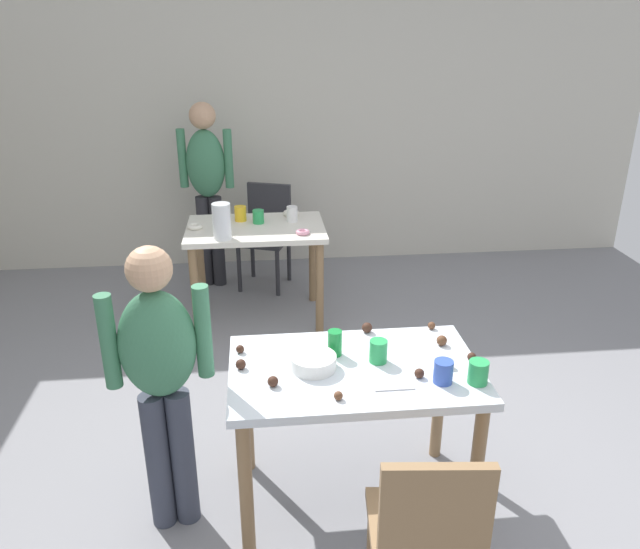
% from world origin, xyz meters
% --- Properties ---
extents(ground_plane, '(6.40, 6.40, 0.00)m').
position_xyz_m(ground_plane, '(0.00, 0.00, 0.00)').
color(ground_plane, gray).
extents(wall_back, '(6.40, 0.10, 2.60)m').
position_xyz_m(wall_back, '(0.00, 3.20, 1.30)').
color(wall_back, beige).
rests_on(wall_back, ground_plane).
extents(dining_table_near, '(1.12, 0.69, 0.75)m').
position_xyz_m(dining_table_near, '(-0.01, -0.12, 0.64)').
color(dining_table_near, silver).
rests_on(dining_table_near, ground_plane).
extents(dining_table_far, '(1.02, 0.68, 0.75)m').
position_xyz_m(dining_table_far, '(-0.43, 1.92, 0.63)').
color(dining_table_far, silver).
rests_on(dining_table_far, ground_plane).
extents(chair_near_table, '(0.44, 0.44, 0.87)m').
position_xyz_m(chair_near_table, '(0.15, -0.85, 0.50)').
color(chair_near_table, olive).
rests_on(chair_near_table, ground_plane).
extents(chair_far_table, '(0.51, 0.51, 0.87)m').
position_xyz_m(chair_far_table, '(-0.34, 2.61, 0.50)').
color(chair_far_table, '#2D2D33').
rests_on(chair_far_table, ground_plane).
extents(person_girl_near, '(0.46, 0.24, 1.37)m').
position_xyz_m(person_girl_near, '(-0.85, -0.17, 0.81)').
color(person_girl_near, '#383D4C').
rests_on(person_girl_near, ground_plane).
extents(person_adult_far, '(0.46, 0.25, 1.56)m').
position_xyz_m(person_adult_far, '(-0.82, 2.63, 0.94)').
color(person_adult_far, '#28282D').
rests_on(person_adult_far, ground_plane).
extents(mixing_bowl, '(0.20, 0.20, 0.06)m').
position_xyz_m(mixing_bowl, '(-0.19, -0.12, 0.78)').
color(mixing_bowl, white).
rests_on(mixing_bowl, dining_table_near).
extents(soda_can, '(0.07, 0.07, 0.12)m').
position_xyz_m(soda_can, '(-0.08, -0.01, 0.81)').
color(soda_can, '#198438').
rests_on(soda_can, dining_table_near).
extents(fork_near, '(0.17, 0.02, 0.01)m').
position_xyz_m(fork_near, '(0.13, -0.32, 0.75)').
color(fork_near, silver).
rests_on(fork_near, dining_table_near).
extents(cup_near_0, '(0.08, 0.08, 0.11)m').
position_xyz_m(cup_near_0, '(0.10, -0.09, 0.80)').
color(cup_near_0, green).
rests_on(cup_near_0, dining_table_near).
extents(cup_near_1, '(0.08, 0.08, 0.10)m').
position_xyz_m(cup_near_1, '(0.35, -0.29, 0.80)').
color(cup_near_1, '#3351B2').
rests_on(cup_near_1, dining_table_near).
extents(cup_near_2, '(0.09, 0.09, 0.10)m').
position_xyz_m(cup_near_2, '(0.49, -0.31, 0.80)').
color(cup_near_2, green).
rests_on(cup_near_2, dining_table_near).
extents(cake_ball_0, '(0.04, 0.04, 0.04)m').
position_xyz_m(cake_ball_0, '(0.26, -0.24, 0.77)').
color(cake_ball_0, '#3D2319').
rests_on(cake_ball_0, dining_table_near).
extents(cake_ball_1, '(0.05, 0.05, 0.05)m').
position_xyz_m(cake_ball_1, '(0.43, 0.03, 0.77)').
color(cake_ball_1, brown).
rests_on(cake_ball_1, dining_table_near).
extents(cake_ball_2, '(0.05, 0.05, 0.05)m').
position_xyz_m(cake_ball_2, '(0.10, 0.19, 0.78)').
color(cake_ball_2, '#3D2319').
rests_on(cake_ball_2, dining_table_near).
extents(cake_ball_3, '(0.05, 0.05, 0.05)m').
position_xyz_m(cake_ball_3, '(-0.51, -0.09, 0.77)').
color(cake_ball_3, '#3D2319').
rests_on(cake_ball_3, dining_table_near).
extents(cake_ball_4, '(0.04, 0.04, 0.04)m').
position_xyz_m(cake_ball_4, '(-0.52, 0.06, 0.77)').
color(cake_ball_4, '#3D2319').
rests_on(cake_ball_4, dining_table_near).
extents(cake_ball_5, '(0.04, 0.04, 0.04)m').
position_xyz_m(cake_ball_5, '(0.41, -0.18, 0.77)').
color(cake_ball_5, brown).
rests_on(cake_ball_5, dining_table_near).
extents(cake_ball_6, '(0.04, 0.04, 0.04)m').
position_xyz_m(cake_ball_6, '(0.52, -0.20, 0.77)').
color(cake_ball_6, '#3D2319').
rests_on(cake_ball_6, dining_table_near).
extents(cake_ball_7, '(0.04, 0.04, 0.04)m').
position_xyz_m(cake_ball_7, '(0.43, 0.20, 0.77)').
color(cake_ball_7, brown).
rests_on(cake_ball_7, dining_table_near).
extents(cake_ball_8, '(0.05, 0.05, 0.05)m').
position_xyz_m(cake_ball_8, '(-0.38, -0.24, 0.77)').
color(cake_ball_8, '#3D2319').
rests_on(cake_ball_8, dining_table_near).
extents(cake_ball_9, '(0.04, 0.04, 0.04)m').
position_xyz_m(cake_ball_9, '(0.53, -0.13, 0.77)').
color(cake_ball_9, '#3D2319').
rests_on(cake_ball_9, dining_table_near).
extents(cake_ball_10, '(0.04, 0.04, 0.04)m').
position_xyz_m(cake_ball_10, '(-0.11, -0.37, 0.77)').
color(cake_ball_10, brown).
rests_on(cake_ball_10, dining_table_near).
extents(pitcher_far, '(0.13, 0.13, 0.25)m').
position_xyz_m(pitcher_far, '(-0.66, 1.67, 0.88)').
color(pitcher_far, white).
rests_on(pitcher_far, dining_table_far).
extents(cup_far_0, '(0.08, 0.08, 0.12)m').
position_xyz_m(cup_far_0, '(-0.15, 2.02, 0.81)').
color(cup_far_0, white).
rests_on(cup_far_0, dining_table_far).
extents(cup_far_1, '(0.08, 0.08, 0.10)m').
position_xyz_m(cup_far_1, '(-0.41, 2.00, 0.80)').
color(cup_far_1, green).
rests_on(cup_far_1, dining_table_far).
extents(cup_far_2, '(0.09, 0.09, 0.11)m').
position_xyz_m(cup_far_2, '(-0.54, 2.08, 0.81)').
color(cup_far_2, yellow).
rests_on(cup_far_2, dining_table_far).
extents(donut_far_0, '(0.13, 0.13, 0.04)m').
position_xyz_m(donut_far_0, '(-0.15, 2.17, 0.77)').
color(donut_far_0, white).
rests_on(donut_far_0, dining_table_far).
extents(donut_far_1, '(0.10, 0.10, 0.03)m').
position_xyz_m(donut_far_1, '(-0.10, 1.71, 0.76)').
color(donut_far_1, pink).
rests_on(donut_far_1, dining_table_far).
extents(donut_far_2, '(0.11, 0.11, 0.03)m').
position_xyz_m(donut_far_2, '(-0.87, 1.92, 0.77)').
color(donut_far_2, white).
rests_on(donut_far_2, dining_table_far).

